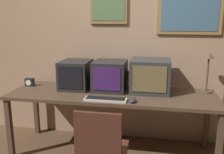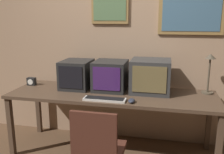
{
  "view_description": "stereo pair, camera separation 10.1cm",
  "coord_description": "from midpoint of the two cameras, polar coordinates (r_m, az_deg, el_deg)",
  "views": [
    {
      "loc": [
        0.5,
        -1.71,
        1.6
      ],
      "look_at": [
        0.0,
        1.0,
        0.94
      ],
      "focal_mm": 40.0,
      "sensor_mm": 36.0,
      "label": 1
    },
    {
      "loc": [
        0.6,
        -1.69,
        1.6
      ],
      "look_at": [
        0.0,
        1.0,
        0.94
      ],
      "focal_mm": 40.0,
      "sensor_mm": 36.0,
      "label": 2
    }
  ],
  "objects": [
    {
      "name": "mouse_near_keyboard",
      "position": [
        2.58,
        5.63,
        -5.43
      ],
      "size": [
        0.07,
        0.11,
        0.04
      ],
      "color": "#282D3D",
      "rests_on": "desk"
    },
    {
      "name": "desk",
      "position": [
        2.9,
        1.0,
        -4.91
      ],
      "size": [
        2.37,
        0.74,
        0.75
      ],
      "color": "#4C3828",
      "rests_on": "ground_plane"
    },
    {
      "name": "wall_back",
      "position": [
        3.23,
        2.89,
        8.26
      ],
      "size": [
        8.0,
        0.08,
        2.6
      ],
      "color": "tan",
      "rests_on": "ground_plane"
    },
    {
      "name": "desk_clock",
      "position": [
        3.35,
        -17.11,
        -0.97
      ],
      "size": [
        0.11,
        0.06,
        0.1
      ],
      "color": "black",
      "rests_on": "desk"
    },
    {
      "name": "monitor_right",
      "position": [
        2.92,
        9.77,
        0.22
      ],
      "size": [
        0.45,
        0.42,
        0.38
      ],
      "color": "#333333",
      "rests_on": "desk"
    },
    {
      "name": "monitor_center",
      "position": [
        2.98,
        0.6,
        0.33
      ],
      "size": [
        0.38,
        0.41,
        0.35
      ],
      "color": "black",
      "rests_on": "desk"
    },
    {
      "name": "monitor_left",
      "position": [
        3.09,
        -7.14,
        0.62
      ],
      "size": [
        0.35,
        0.42,
        0.34
      ],
      "color": "black",
      "rests_on": "desk"
    },
    {
      "name": "desk_lamp",
      "position": [
        3.03,
        22.29,
        2.1
      ],
      "size": [
        0.14,
        0.14,
        0.46
      ],
      "color": "#4C4233",
      "rests_on": "desk"
    },
    {
      "name": "keyboard_main",
      "position": [
        2.63,
        -0.6,
        -5.09
      ],
      "size": [
        0.45,
        0.13,
        0.03
      ],
      "color": "beige",
      "rests_on": "desk"
    }
  ]
}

